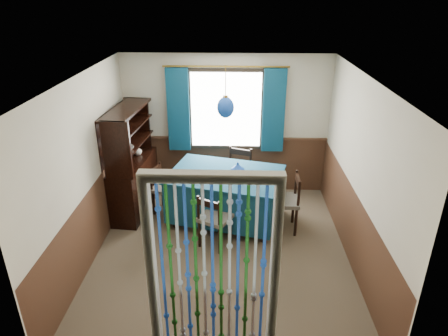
{
  "coord_description": "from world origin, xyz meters",
  "views": [
    {
      "loc": [
        0.19,
        -4.74,
        3.49
      ],
      "look_at": [
        0.01,
        0.59,
        1.06
      ],
      "focal_mm": 32.0,
      "sensor_mm": 36.0,
      "label": 1
    }
  ],
  "objects_px": {
    "chair_near": "(214,219)",
    "chair_right": "(286,201)",
    "chair_far": "(237,174)",
    "sideboard": "(132,176)",
    "bowl_shelf": "(127,148)",
    "dining_table": "(225,194)",
    "pendant_lamp": "(226,107)",
    "vase_table": "(238,170)",
    "chair_left": "(164,188)",
    "vase_sideboard": "(138,150)"
  },
  "relations": [
    {
      "from": "sideboard",
      "to": "vase_sideboard",
      "type": "bearing_deg",
      "value": 82.88
    },
    {
      "from": "sideboard",
      "to": "pendant_lamp",
      "type": "xyz_separation_m",
      "value": [
        1.57,
        -0.31,
        1.29
      ]
    },
    {
      "from": "sideboard",
      "to": "vase_table",
      "type": "xyz_separation_m",
      "value": [
        1.76,
        -0.38,
        0.32
      ]
    },
    {
      "from": "chair_left",
      "to": "bowl_shelf",
      "type": "distance_m",
      "value": 0.97
    },
    {
      "from": "chair_right",
      "to": "vase_sideboard",
      "type": "relative_size",
      "value": 5.69
    },
    {
      "from": "chair_near",
      "to": "vase_table",
      "type": "relative_size",
      "value": 4.22
    },
    {
      "from": "dining_table",
      "to": "chair_right",
      "type": "distance_m",
      "value": 0.97
    },
    {
      "from": "chair_far",
      "to": "pendant_lamp",
      "type": "xyz_separation_m",
      "value": [
        -0.18,
        -0.72,
        1.4
      ]
    },
    {
      "from": "chair_far",
      "to": "bowl_shelf",
      "type": "bearing_deg",
      "value": 43.02
    },
    {
      "from": "dining_table",
      "to": "vase_sideboard",
      "type": "height_order",
      "value": "vase_sideboard"
    },
    {
      "from": "dining_table",
      "to": "pendant_lamp",
      "type": "height_order",
      "value": "pendant_lamp"
    },
    {
      "from": "chair_near",
      "to": "vase_sideboard",
      "type": "distance_m",
      "value": 1.97
    },
    {
      "from": "chair_near",
      "to": "chair_far",
      "type": "distance_m",
      "value": 1.48
    },
    {
      "from": "sideboard",
      "to": "vase_table",
      "type": "bearing_deg",
      "value": -7.24
    },
    {
      "from": "chair_far",
      "to": "sideboard",
      "type": "relative_size",
      "value": 0.52
    },
    {
      "from": "chair_far",
      "to": "chair_right",
      "type": "distance_m",
      "value": 1.22
    },
    {
      "from": "bowl_shelf",
      "to": "vase_sideboard",
      "type": "height_order",
      "value": "bowl_shelf"
    },
    {
      "from": "chair_near",
      "to": "chair_right",
      "type": "height_order",
      "value": "chair_right"
    },
    {
      "from": "pendant_lamp",
      "to": "chair_near",
      "type": "bearing_deg",
      "value": -101.08
    },
    {
      "from": "chair_far",
      "to": "vase_sideboard",
      "type": "xyz_separation_m",
      "value": [
        -1.69,
        -0.13,
        0.48
      ]
    },
    {
      "from": "chair_right",
      "to": "pendant_lamp",
      "type": "bearing_deg",
      "value": 76.75
    },
    {
      "from": "dining_table",
      "to": "chair_near",
      "type": "height_order",
      "value": "chair_near"
    },
    {
      "from": "chair_left",
      "to": "sideboard",
      "type": "height_order",
      "value": "sideboard"
    },
    {
      "from": "pendant_lamp",
      "to": "vase_sideboard",
      "type": "distance_m",
      "value": 1.87
    },
    {
      "from": "pendant_lamp",
      "to": "vase_table",
      "type": "distance_m",
      "value": 0.98
    },
    {
      "from": "sideboard",
      "to": "chair_near",
      "type": "bearing_deg",
      "value": -31.08
    },
    {
      "from": "vase_sideboard",
      "to": "chair_right",
      "type": "bearing_deg",
      "value": -18.76
    },
    {
      "from": "chair_near",
      "to": "chair_right",
      "type": "relative_size",
      "value": 0.91
    },
    {
      "from": "chair_far",
      "to": "chair_left",
      "type": "bearing_deg",
      "value": 41.44
    },
    {
      "from": "dining_table",
      "to": "chair_far",
      "type": "bearing_deg",
      "value": 89.92
    },
    {
      "from": "pendant_lamp",
      "to": "chair_right",
      "type": "bearing_deg",
      "value": -14.25
    },
    {
      "from": "chair_right",
      "to": "vase_table",
      "type": "xyz_separation_m",
      "value": [
        -0.75,
        0.17,
        0.44
      ]
    },
    {
      "from": "chair_far",
      "to": "sideboard",
      "type": "distance_m",
      "value": 1.8
    },
    {
      "from": "chair_near",
      "to": "pendant_lamp",
      "type": "height_order",
      "value": "pendant_lamp"
    },
    {
      "from": "vase_sideboard",
      "to": "dining_table",
      "type": "bearing_deg",
      "value": -21.45
    },
    {
      "from": "chair_near",
      "to": "vase_sideboard",
      "type": "height_order",
      "value": "vase_sideboard"
    },
    {
      "from": "sideboard",
      "to": "vase_sideboard",
      "type": "relative_size",
      "value": 10.85
    },
    {
      "from": "dining_table",
      "to": "vase_table",
      "type": "xyz_separation_m",
      "value": [
        0.19,
        -0.07,
        0.46
      ]
    },
    {
      "from": "dining_table",
      "to": "sideboard",
      "type": "height_order",
      "value": "sideboard"
    },
    {
      "from": "chair_right",
      "to": "pendant_lamp",
      "type": "distance_m",
      "value": 1.71
    },
    {
      "from": "chair_far",
      "to": "bowl_shelf",
      "type": "relative_size",
      "value": 4.1
    },
    {
      "from": "bowl_shelf",
      "to": "chair_right",
      "type": "bearing_deg",
      "value": -5.56
    },
    {
      "from": "dining_table",
      "to": "chair_left",
      "type": "relative_size",
      "value": 2.4
    },
    {
      "from": "dining_table",
      "to": "pendant_lamp",
      "type": "distance_m",
      "value": 1.42
    },
    {
      "from": "chair_left",
      "to": "dining_table",
      "type": "bearing_deg",
      "value": 93.41
    },
    {
      "from": "chair_far",
      "to": "sideboard",
      "type": "xyz_separation_m",
      "value": [
        -1.75,
        -0.41,
        0.12
      ]
    },
    {
      "from": "pendant_lamp",
      "to": "vase_sideboard",
      "type": "relative_size",
      "value": 4.63
    },
    {
      "from": "dining_table",
      "to": "sideboard",
      "type": "distance_m",
      "value": 1.61
    },
    {
      "from": "chair_left",
      "to": "vase_table",
      "type": "height_order",
      "value": "vase_table"
    },
    {
      "from": "chair_left",
      "to": "vase_sideboard",
      "type": "distance_m",
      "value": 0.8
    }
  ]
}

